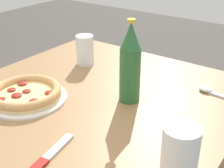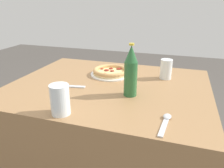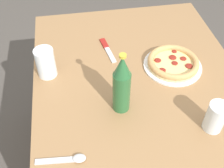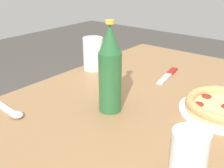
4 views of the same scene
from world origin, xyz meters
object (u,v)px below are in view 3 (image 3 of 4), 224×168
pizza_salami (173,63)px  glass_mango_juice (215,117)px  spoon (70,159)px  beer_bottle (122,85)px  knife (107,49)px  glass_orange_juice (46,63)px

pizza_salami → glass_mango_juice: size_ratio=2.16×
glass_mango_juice → spoon: size_ratio=0.70×
spoon → pizza_salami: bearing=-51.2°
beer_bottle → knife: size_ratio=1.43×
pizza_salami → beer_bottle: beer_bottle is taller
beer_bottle → spoon: 0.31m
glass_orange_juice → knife: (0.12, -0.28, -0.06)m
pizza_salami → glass_orange_juice: (0.04, 0.55, 0.04)m
glass_orange_juice → beer_bottle: beer_bottle is taller
glass_orange_juice → glass_mango_juice: bearing=-123.1°
glass_mango_juice → knife: size_ratio=0.65×
pizza_salami → glass_orange_juice: 0.56m
glass_mango_juice → beer_bottle: size_ratio=0.45×
pizza_salami → beer_bottle: bearing=125.3°
pizza_salami → knife: bearing=58.3°
glass_mango_juice → beer_bottle: (0.15, 0.31, 0.07)m
spoon → glass_mango_juice: bearing=-84.7°
glass_mango_juice → pizza_salami: bearing=6.3°
glass_orange_juice → spoon: size_ratio=0.77×
glass_orange_juice → beer_bottle: size_ratio=0.50×
beer_bottle → spoon: (-0.20, 0.21, -0.12)m
spoon → beer_bottle: bearing=-47.1°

